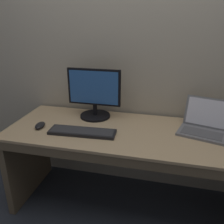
{
  "coord_description": "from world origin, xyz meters",
  "views": [
    {
      "loc": [
        0.25,
        -1.61,
        1.52
      ],
      "look_at": [
        -0.13,
        0.0,
        0.86
      ],
      "focal_mm": 38.36,
      "sensor_mm": 36.0,
      "label": 1
    }
  ],
  "objects_px": {
    "laptop_space_gray": "(204,126)",
    "external_monitor": "(94,95)",
    "wired_keyboard": "(82,132)",
    "computer_mouse": "(40,125)"
  },
  "relations": [
    {
      "from": "laptop_space_gray",
      "to": "wired_keyboard",
      "type": "height_order",
      "value": "laptop_space_gray"
    },
    {
      "from": "external_monitor",
      "to": "computer_mouse",
      "type": "distance_m",
      "value": 0.49
    },
    {
      "from": "wired_keyboard",
      "to": "computer_mouse",
      "type": "height_order",
      "value": "computer_mouse"
    },
    {
      "from": "wired_keyboard",
      "to": "computer_mouse",
      "type": "distance_m",
      "value": 0.35
    },
    {
      "from": "laptop_space_gray",
      "to": "computer_mouse",
      "type": "height_order",
      "value": "laptop_space_gray"
    },
    {
      "from": "external_monitor",
      "to": "computer_mouse",
      "type": "relative_size",
      "value": 3.71
    },
    {
      "from": "laptop_space_gray",
      "to": "computer_mouse",
      "type": "bearing_deg",
      "value": -170.45
    },
    {
      "from": "laptop_space_gray",
      "to": "external_monitor",
      "type": "height_order",
      "value": "external_monitor"
    },
    {
      "from": "computer_mouse",
      "to": "laptop_space_gray",
      "type": "bearing_deg",
      "value": 3.04
    },
    {
      "from": "computer_mouse",
      "to": "wired_keyboard",
      "type": "bearing_deg",
      "value": -9.44
    }
  ]
}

